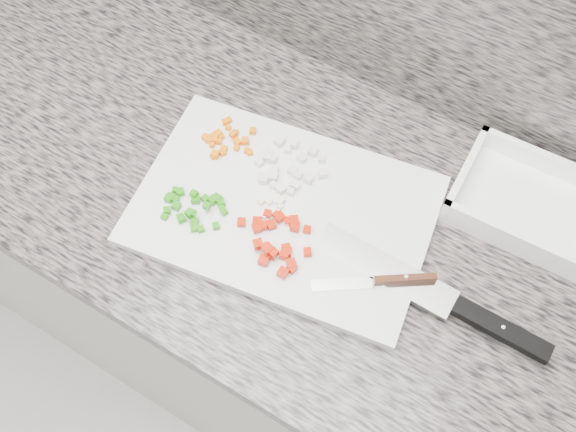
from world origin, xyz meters
The scene contains 11 objects.
cabinet centered at (0.00, 1.44, 0.43)m, with size 3.92×0.62×0.86m, color silver.
countertop centered at (0.00, 1.44, 0.88)m, with size 3.96×0.64×0.04m, color #615C55.
cutting_board centered at (0.09, 1.41, 0.91)m, with size 0.48×0.32×0.02m, color white.
carrot_pile centered at (-0.07, 1.47, 0.92)m, with size 0.10×0.09×0.02m.
onion_pile centered at (0.05, 1.48, 0.92)m, with size 0.12×0.11×0.01m.
green_pepper_pile centered at (-0.04, 1.33, 0.92)m, with size 0.11×0.08×0.02m.
red_pepper_pile centered at (0.11, 1.35, 0.93)m, with size 0.14×0.11×0.03m.
garlic_pile centered at (0.08, 1.40, 0.92)m, with size 0.07×0.06×0.01m.
chef_knife centered at (0.40, 1.39, 0.92)m, with size 0.38×0.05×0.02m.
paring_knife centered at (0.29, 1.38, 0.92)m, with size 0.17×0.12×0.02m.
tray centered at (0.43, 1.62, 0.92)m, with size 0.25×0.19×0.05m.
Camera 1 is at (0.36, 0.96, 1.83)m, focal length 40.00 mm.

